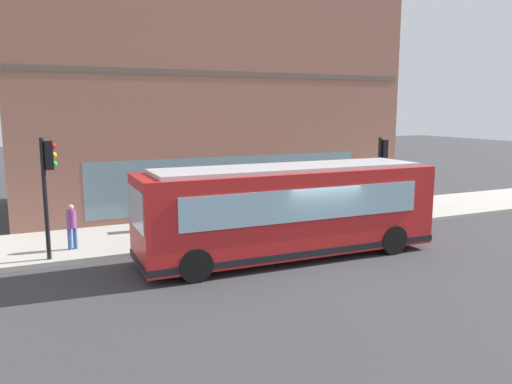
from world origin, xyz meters
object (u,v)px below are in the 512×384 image
(pedestrian_near_building_entrance, at_px, (204,201))
(pedestrian_walking_along_curb, at_px, (330,199))
(traffic_light_down_block, at_px, (48,175))
(city_bus_nearside, at_px, (289,211))
(newspaper_vending_box, at_px, (143,219))
(pedestrian_by_light_pole, at_px, (72,224))
(fire_hydrant, at_px, (259,211))
(traffic_light_near_corner, at_px, (382,163))

(pedestrian_near_building_entrance, bearing_deg, pedestrian_walking_along_curb, -106.97)
(pedestrian_near_building_entrance, bearing_deg, traffic_light_down_block, 112.40)
(city_bus_nearside, bearing_deg, newspaper_vending_box, 36.67)
(pedestrian_by_light_pole, height_order, newspaper_vending_box, pedestrian_by_light_pole)
(fire_hydrant, bearing_deg, pedestrian_walking_along_curb, -122.66)
(pedestrian_walking_along_curb, bearing_deg, newspaper_vending_box, 77.63)
(newspaper_vending_box, bearing_deg, traffic_light_down_block, 126.56)
(pedestrian_by_light_pole, bearing_deg, fire_hydrant, -78.42)
(traffic_light_down_block, relative_size, pedestrian_by_light_pole, 2.49)
(city_bus_nearside, bearing_deg, fire_hydrant, -14.09)
(traffic_light_near_corner, xyz_separation_m, pedestrian_near_building_entrance, (2.28, 7.17, -1.48))
(city_bus_nearside, distance_m, fire_hydrant, 5.28)
(newspaper_vending_box, bearing_deg, traffic_light_near_corner, -103.89)
(pedestrian_walking_along_curb, relative_size, pedestrian_near_building_entrance, 0.98)
(traffic_light_near_corner, relative_size, pedestrian_by_light_pole, 2.29)
(fire_hydrant, bearing_deg, city_bus_nearside, 165.91)
(traffic_light_near_corner, bearing_deg, city_bus_nearside, 114.39)
(traffic_light_near_corner, bearing_deg, newspaper_vending_box, 76.11)
(fire_hydrant, bearing_deg, traffic_light_near_corner, -116.98)
(traffic_light_near_corner, relative_size, pedestrian_near_building_entrance, 2.03)
(pedestrian_by_light_pole, bearing_deg, traffic_light_down_block, 143.97)
(traffic_light_near_corner, bearing_deg, traffic_light_down_block, 90.71)
(city_bus_nearside, relative_size, pedestrian_walking_along_curb, 5.87)
(city_bus_nearside, height_order, traffic_light_down_block, traffic_light_down_block)
(traffic_light_near_corner, bearing_deg, fire_hydrant, 63.02)
(pedestrian_near_building_entrance, height_order, newspaper_vending_box, pedestrian_near_building_entrance)
(city_bus_nearside, bearing_deg, pedestrian_by_light_pole, 62.31)
(traffic_light_down_block, xyz_separation_m, pedestrian_by_light_pole, (0.92, -0.67, -1.82))
(traffic_light_near_corner, distance_m, traffic_light_down_block, 13.09)
(pedestrian_walking_along_curb, xyz_separation_m, pedestrian_near_building_entrance, (1.55, 5.08, 0.03))
(traffic_light_down_block, height_order, pedestrian_walking_along_curb, traffic_light_down_block)
(traffic_light_down_block, bearing_deg, city_bus_nearside, -109.19)
(traffic_light_down_block, distance_m, pedestrian_walking_along_curb, 11.17)
(pedestrian_by_light_pole, bearing_deg, pedestrian_walking_along_curb, -90.17)
(fire_hydrant, distance_m, pedestrian_walking_along_curb, 3.08)
(traffic_light_near_corner, distance_m, pedestrian_walking_along_curb, 2.67)
(city_bus_nearside, bearing_deg, traffic_light_down_block, 70.81)
(city_bus_nearside, height_order, pedestrian_walking_along_curb, city_bus_nearside)
(traffic_light_down_block, height_order, pedestrian_by_light_pole, traffic_light_down_block)
(city_bus_nearside, distance_m, pedestrian_walking_along_curb, 5.11)
(city_bus_nearside, height_order, pedestrian_by_light_pole, city_bus_nearside)
(newspaper_vending_box, bearing_deg, city_bus_nearside, -143.33)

